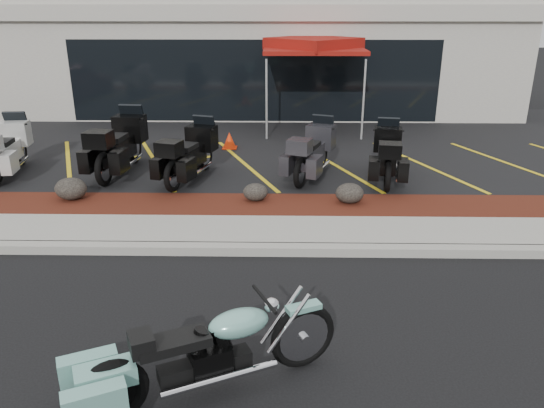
{
  "coord_description": "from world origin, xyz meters",
  "views": [
    {
      "loc": [
        0.91,
        -6.99,
        3.87
      ],
      "look_at": [
        0.76,
        1.2,
        0.76
      ],
      "focal_mm": 35.0,
      "sensor_mm": 36.0,
      "label": 1
    }
  ],
  "objects_px": {
    "traffic_cone": "(229,140)",
    "hero_cruiser": "(303,327)",
    "touring_white": "(18,138)",
    "popup_canopy": "(314,46)"
  },
  "relations": [
    {
      "from": "traffic_cone",
      "to": "popup_canopy",
      "type": "height_order",
      "value": "popup_canopy"
    },
    {
      "from": "hero_cruiser",
      "to": "popup_canopy",
      "type": "relative_size",
      "value": 0.78
    },
    {
      "from": "touring_white",
      "to": "popup_canopy",
      "type": "relative_size",
      "value": 0.6
    },
    {
      "from": "touring_white",
      "to": "popup_canopy",
      "type": "height_order",
      "value": "popup_canopy"
    },
    {
      "from": "traffic_cone",
      "to": "hero_cruiser",
      "type": "bearing_deg",
      "value": -79.57
    },
    {
      "from": "touring_white",
      "to": "popup_canopy",
      "type": "distance_m",
      "value": 8.63
    },
    {
      "from": "traffic_cone",
      "to": "touring_white",
      "type": "bearing_deg",
      "value": -161.12
    },
    {
      "from": "hero_cruiser",
      "to": "traffic_cone",
      "type": "distance_m",
      "value": 9.28
    },
    {
      "from": "hero_cruiser",
      "to": "touring_white",
      "type": "distance_m",
      "value": 9.97
    },
    {
      "from": "touring_white",
      "to": "traffic_cone",
      "type": "bearing_deg",
      "value": -78.46
    }
  ]
}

